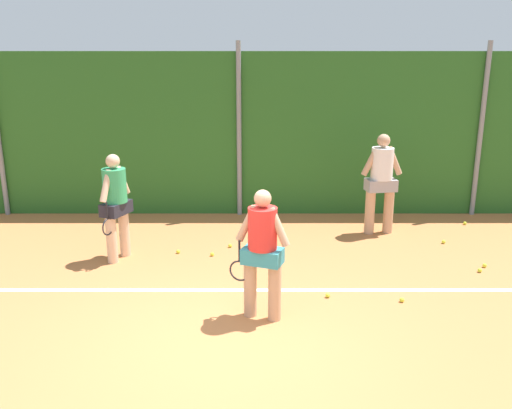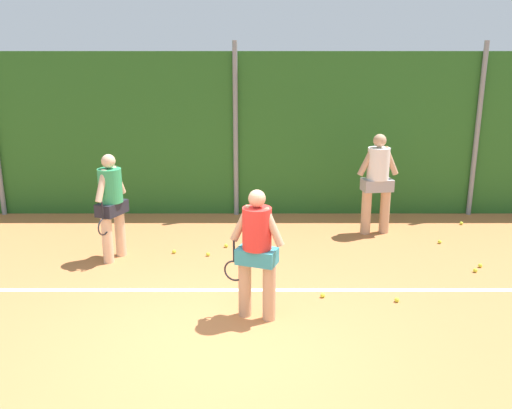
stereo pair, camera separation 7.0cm
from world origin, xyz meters
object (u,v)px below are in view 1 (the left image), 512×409
(tennis_ball_0, at_px, (462,223))
(tennis_ball_1, at_px, (482,265))
(player_foreground_near, at_px, (260,248))
(tennis_ball_5, at_px, (477,270))
(tennis_ball_4, at_px, (441,241))
(tennis_ball_6, at_px, (210,254))
(player_backcourt_far, at_px, (378,178))
(tennis_ball_3, at_px, (176,252))
(tennis_ball_8, at_px, (325,295))
(player_midcourt, at_px, (113,202))
(tennis_ball_7, at_px, (227,246))
(tennis_ball_2, at_px, (399,300))

(tennis_ball_0, distance_m, tennis_ball_1, 2.27)
(player_foreground_near, distance_m, tennis_ball_5, 3.85)
(tennis_ball_4, height_order, tennis_ball_6, same)
(player_backcourt_far, relative_size, tennis_ball_3, 28.59)
(player_foreground_near, relative_size, tennis_ball_1, 25.99)
(tennis_ball_0, relative_size, tennis_ball_6, 1.00)
(tennis_ball_5, relative_size, tennis_ball_6, 1.00)
(tennis_ball_0, bearing_deg, player_foreground_near, -136.18)
(tennis_ball_8, bearing_deg, tennis_ball_4, 43.38)
(player_midcourt, xyz_separation_m, tennis_ball_1, (5.94, -0.38, -0.96))
(tennis_ball_1, height_order, tennis_ball_6, same)
(tennis_ball_7, bearing_deg, tennis_ball_0, 15.72)
(player_backcourt_far, height_order, tennis_ball_6, player_backcourt_far)
(tennis_ball_5, bearing_deg, tennis_ball_1, 52.33)
(player_foreground_near, relative_size, tennis_ball_5, 25.99)
(tennis_ball_1, distance_m, tennis_ball_4, 1.16)
(player_midcourt, relative_size, tennis_ball_8, 26.76)
(tennis_ball_7, bearing_deg, tennis_ball_8, -54.16)
(tennis_ball_3, xyz_separation_m, tennis_ball_5, (4.84, -0.83, 0.00))
(tennis_ball_2, distance_m, tennis_ball_7, 3.30)
(tennis_ball_2, distance_m, tennis_ball_4, 2.74)
(tennis_ball_3, distance_m, tennis_ball_6, 0.60)
(tennis_ball_2, bearing_deg, player_backcourt_far, 84.21)
(tennis_ball_0, bearing_deg, player_midcourt, -164.08)
(player_midcourt, distance_m, tennis_ball_6, 1.81)
(player_foreground_near, xyz_separation_m, tennis_ball_3, (-1.41, 2.32, -0.93))
(tennis_ball_5, xyz_separation_m, tennis_ball_8, (-2.50, -0.91, 0.00))
(tennis_ball_1, height_order, tennis_ball_4, same)
(tennis_ball_4, bearing_deg, tennis_ball_5, -84.25)
(tennis_ball_1, relative_size, tennis_ball_6, 1.00)
(tennis_ball_7, distance_m, tennis_ball_8, 2.51)
(tennis_ball_3, relative_size, tennis_ball_5, 1.00)
(tennis_ball_1, bearing_deg, tennis_ball_3, 172.85)
(player_foreground_near, xyz_separation_m, tennis_ball_1, (3.59, 1.70, -0.93))
(tennis_ball_4, relative_size, tennis_ball_6, 1.00)
(tennis_ball_7, bearing_deg, tennis_ball_2, -41.33)
(player_midcourt, distance_m, tennis_ball_7, 2.13)
(tennis_ball_6, bearing_deg, tennis_ball_1, -6.50)
(player_foreground_near, xyz_separation_m, tennis_ball_0, (4.08, 3.91, -0.93))
(player_midcourt, bearing_deg, player_backcourt_far, 129.05)
(player_backcourt_far, xyz_separation_m, tennis_ball_2, (-0.30, -2.98, -1.03))
(tennis_ball_3, bearing_deg, tennis_ball_0, 16.18)
(tennis_ball_0, bearing_deg, tennis_ball_4, -125.53)
(tennis_ball_2, height_order, tennis_ball_4, same)
(player_midcourt, height_order, tennis_ball_4, player_midcourt)
(player_midcourt, xyz_separation_m, tennis_ball_8, (3.29, -1.49, -0.96))
(tennis_ball_6, distance_m, tennis_ball_8, 2.38)
(tennis_ball_2, xyz_separation_m, tennis_ball_3, (-3.35, 1.88, 0.00))
(player_midcourt, height_order, player_backcourt_far, player_backcourt_far)
(tennis_ball_8, bearing_deg, tennis_ball_6, 137.36)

